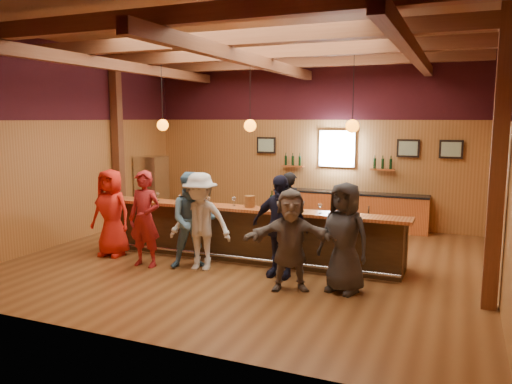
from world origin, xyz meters
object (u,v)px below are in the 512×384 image
(customer_denim, at_px, (193,220))
(ice_bucket, at_px, (250,201))
(stainless_fridge, at_px, (152,189))
(customer_navy, at_px, (280,226))
(customer_dark, at_px, (344,238))
(customer_orange, at_px, (111,213))
(bartender, at_px, (290,209))
(bar_counter, at_px, (254,233))
(customer_redvest, at_px, (145,219))
(customer_brown, at_px, (290,240))
(customer_white, at_px, (200,222))
(bottle_a, at_px, (272,201))
(back_bar_cabinet, at_px, (349,210))

(customer_denim, xyz_separation_m, ice_bucket, (0.85, 0.76, 0.30))
(stainless_fridge, xyz_separation_m, customer_navy, (5.00, -3.36, 0.03))
(customer_dark, relative_size, ice_bucket, 8.05)
(customer_orange, xyz_separation_m, bartender, (3.18, 2.12, -0.07))
(stainless_fridge, distance_m, customer_orange, 3.62)
(bar_counter, relative_size, customer_denim, 3.42)
(customer_redvest, distance_m, customer_brown, 3.03)
(customer_denim, height_order, customer_white, customer_white)
(customer_brown, height_order, bottle_a, customer_brown)
(ice_bucket, bearing_deg, customer_white, -129.07)
(stainless_fridge, bearing_deg, bar_counter, -30.76)
(back_bar_cabinet, bearing_deg, stainless_fridge, -168.07)
(bar_counter, height_order, back_bar_cabinet, bar_counter)
(customer_denim, distance_m, customer_brown, 2.16)
(customer_orange, height_order, customer_denim, customer_denim)
(back_bar_cabinet, distance_m, bottle_a, 3.95)
(bar_counter, relative_size, customer_brown, 3.70)
(stainless_fridge, height_order, customer_dark, customer_dark)
(bar_counter, xyz_separation_m, ice_bucket, (0.03, -0.28, 0.70))
(back_bar_cabinet, bearing_deg, bottle_a, -100.53)
(customer_denim, distance_m, customer_dark, 2.96)
(bottle_a, bearing_deg, customer_dark, -32.01)
(customer_denim, xyz_separation_m, bartender, (1.19, 2.23, -0.08))
(customer_brown, bearing_deg, customer_dark, -6.30)
(bar_counter, height_order, customer_dark, customer_dark)
(stainless_fridge, height_order, customer_navy, customer_navy)
(bartender, height_order, bottle_a, bartender)
(customer_redvest, height_order, bottle_a, customer_redvest)
(customer_denim, xyz_separation_m, customer_white, (0.19, -0.05, 0.00))
(customer_denim, xyz_separation_m, bottle_a, (1.30, 0.81, 0.32))
(bar_counter, height_order, customer_white, customer_white)
(back_bar_cabinet, bearing_deg, customer_dark, -78.89)
(bartender, bearing_deg, customer_dark, 145.73)
(stainless_fridge, height_order, bottle_a, stainless_fridge)
(customer_dark, bearing_deg, ice_bucket, 171.11)
(bartender, bearing_deg, customer_brown, 128.87)
(customer_orange, distance_m, customer_redvest, 1.15)
(customer_denim, distance_m, ice_bucket, 1.18)
(bartender, bearing_deg, customer_denim, 82.00)
(bar_counter, bearing_deg, customer_navy, -45.94)
(bar_counter, distance_m, customer_dark, 2.51)
(customer_navy, relative_size, customer_dark, 1.02)
(stainless_fridge, xyz_separation_m, customer_brown, (5.41, -3.96, -0.05))
(customer_white, height_order, customer_dark, customer_white)
(customer_navy, xyz_separation_m, bartender, (-0.52, 2.10, -0.09))
(customer_orange, height_order, bartender, customer_orange)
(customer_white, relative_size, customer_navy, 1.00)
(customer_denim, bearing_deg, bartender, 29.06)
(customer_orange, height_order, bottle_a, customer_orange)
(stainless_fridge, height_order, customer_redvest, customer_redvest)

